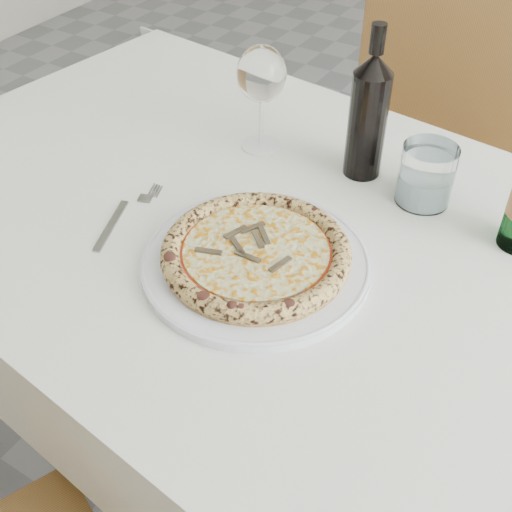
% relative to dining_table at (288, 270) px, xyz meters
% --- Properties ---
extents(floor, '(5.00, 6.00, 0.02)m').
position_rel_dining_table_xyz_m(floor, '(-0.05, 0.03, -0.68)').
color(floor, '#545359').
rests_on(floor, ground).
extents(dining_table, '(1.59, 1.06, 0.76)m').
position_rel_dining_table_xyz_m(dining_table, '(0.00, 0.00, 0.00)').
color(dining_table, '#58321E').
rests_on(dining_table, floor).
extents(chair_far, '(0.52, 0.52, 0.93)m').
position_rel_dining_table_xyz_m(chair_far, '(0.00, 0.74, -0.14)').
color(chair_far, '#58321E').
rests_on(chair_far, floor).
extents(plate, '(0.34, 0.34, 0.02)m').
position_rel_dining_table_xyz_m(plate, '(0.00, -0.10, 0.09)').
color(plate, silver).
rests_on(plate, dining_table).
extents(pizza, '(0.28, 0.28, 0.03)m').
position_rel_dining_table_xyz_m(pizza, '(-0.00, -0.10, 0.11)').
color(pizza, '#D5954D').
rests_on(pizza, plate).
extents(fork, '(0.06, 0.18, 0.00)m').
position_rel_dining_table_xyz_m(fork, '(-0.24, -0.11, 0.09)').
color(fork, gray).
rests_on(fork, dining_table).
extents(wine_glass, '(0.09, 0.09, 0.19)m').
position_rel_dining_table_xyz_m(wine_glass, '(-0.17, 0.19, 0.22)').
color(wine_glass, white).
rests_on(wine_glass, dining_table).
extents(tumbler, '(0.09, 0.09, 0.10)m').
position_rel_dining_table_xyz_m(tumbler, '(0.15, 0.18, 0.13)').
color(tumbler, white).
rests_on(tumbler, dining_table).
extents(wine_bottle, '(0.06, 0.06, 0.26)m').
position_rel_dining_table_xyz_m(wine_bottle, '(0.03, 0.21, 0.20)').
color(wine_bottle, black).
rests_on(wine_bottle, dining_table).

